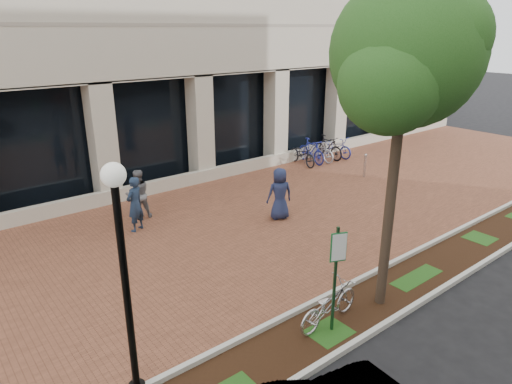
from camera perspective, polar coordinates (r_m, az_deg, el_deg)
ground at (r=14.26m, az=-2.95°, el=-4.64°), size 120.00×120.00×0.00m
brick_plaza at (r=14.26m, az=-2.95°, el=-4.63°), size 40.00×9.00×0.01m
planting_strip at (r=10.94m, az=13.83°, el=-13.43°), size 40.00×1.50×0.01m
curb_plaza_side at (r=11.29m, az=10.81°, el=-11.70°), size 40.00×0.12×0.12m
curb_street_side at (r=10.56m, az=17.14°, el=-14.75°), size 40.00×0.12×0.12m
parking_sign at (r=9.19m, az=10.00°, el=-9.16°), size 0.34×0.07×2.34m
lamppost at (r=7.31m, az=-16.09°, el=-10.12°), size 0.36×0.36×4.15m
street_tree at (r=9.45m, az=18.19°, el=15.10°), size 3.47×2.89×6.92m
locked_bicycle at (r=9.92m, az=9.09°, el=-13.69°), size 1.79×0.74×0.92m
pedestrian_left at (r=14.29m, az=-14.90°, el=-1.49°), size 0.75×0.65×1.73m
pedestrian_mid at (r=15.24m, az=-14.52°, el=-0.28°), size 0.90×0.75×1.65m
pedestrian_right at (r=14.72m, az=2.98°, el=-0.23°), size 0.97×0.79×1.72m
bollard at (r=19.53m, az=13.45°, el=3.26°), size 0.12×0.12×1.01m
bike_rack_cluster at (r=21.64m, az=7.93°, el=5.25°), size 3.07×2.01×1.12m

